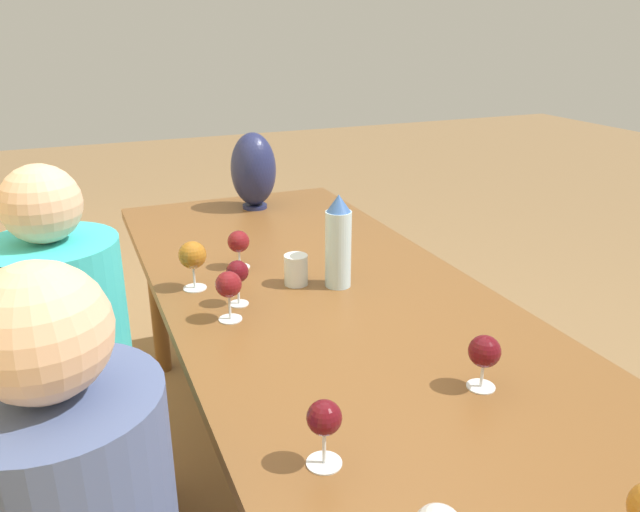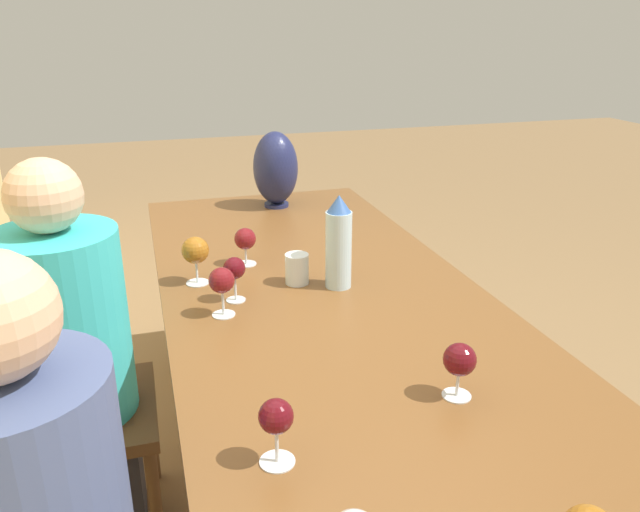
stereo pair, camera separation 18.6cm
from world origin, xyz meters
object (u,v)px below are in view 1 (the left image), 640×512
wine_glass_2 (484,353)px  wine_glass_7 (229,286)px  water_bottle (338,242)px  person_far (73,365)px  water_tumbler (296,270)px  wine_glass_1 (239,243)px  chair_far (45,414)px  vase (253,170)px  wine_glass_4 (324,420)px  wine_glass_3 (192,256)px  wine_glass_6 (237,273)px

wine_glass_2 → wine_glass_7: (0.54, 0.43, 0.01)m
water_bottle → person_far: size_ratio=0.24×
water_tumbler → wine_glass_2: 0.72m
wine_glass_1 → chair_far: bearing=109.8°
vase → wine_glass_4: vase is taller
water_bottle → wine_glass_1: (0.26, 0.24, -0.05)m
vase → wine_glass_1: (-0.64, 0.25, -0.08)m
water_bottle → wine_glass_3: size_ratio=1.91×
wine_glass_2 → wine_glass_3: wine_glass_3 is taller
water_bottle → person_far: bearing=87.7°
vase → wine_glass_7: size_ratio=2.32×
wine_glass_7 → person_far: person_far is taller
wine_glass_2 → wine_glass_4: 0.43m
wine_glass_3 → person_far: size_ratio=0.13×
water_tumbler → chair_far: size_ratio=0.10×
wine_glass_2 → wine_glass_6: (0.62, 0.38, 0.01)m
water_bottle → water_tumbler: bearing=62.7°
wine_glass_4 → wine_glass_6: size_ratio=1.00×
wine_glass_1 → wine_glass_6: 0.28m
water_bottle → wine_glass_3: water_bottle is taller
wine_glass_7 → wine_glass_4: bearing=-179.4°
wine_glass_3 → wine_glass_4: (-0.88, -0.05, -0.01)m
wine_glass_2 → wine_glass_3: 0.91m
water_bottle → chair_far: water_bottle is taller
chair_far → person_far: size_ratio=0.81×
wine_glass_6 → chair_far: chair_far is taller
wine_glass_3 → wine_glass_6: bearing=-149.7°
person_far → wine_glass_2: bearing=-128.6°
wine_glass_2 → wine_glass_6: 0.73m
wine_glass_6 → person_far: bearing=84.3°
water_tumbler → wine_glass_6: 0.22m
wine_glass_1 → wine_glass_7: (-0.36, 0.13, 0.01)m
wine_glass_2 → wine_glass_6: bearing=31.3°
wine_glass_3 → wine_glass_7: 0.25m
wine_glass_2 → chair_far: bearing=54.3°
water_bottle → wine_glass_2: (-0.64, -0.06, -0.05)m
water_bottle → vase: vase is taller
water_bottle → wine_glass_3: (0.14, 0.41, -0.03)m
wine_glass_1 → wine_glass_3: size_ratio=0.84×
water_tumbler → wine_glass_6: bearing=109.9°
vase → wine_glass_2: size_ratio=2.57×
wine_glass_3 → wine_glass_4: bearing=-176.6°
water_tumbler → wine_glass_6: wine_glass_6 is taller
wine_glass_2 → wine_glass_3: bearing=31.1°
wine_glass_4 → wine_glass_7: size_ratio=0.95×
wine_glass_3 → person_far: (-0.11, 0.37, -0.23)m
wine_glass_4 → wine_glass_2: bearing=-76.6°
wine_glass_3 → chair_far: bearing=103.9°
water_bottle → wine_glass_1: water_bottle is taller
wine_glass_6 → chair_far: bearing=85.2°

